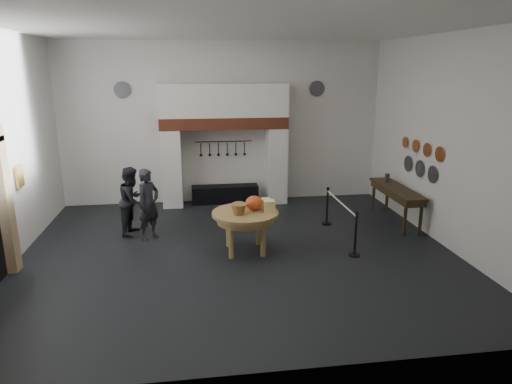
{
  "coord_description": "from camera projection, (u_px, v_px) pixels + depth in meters",
  "views": [
    {
      "loc": [
        -0.91,
        -8.96,
        3.77
      ],
      "look_at": [
        0.35,
        -0.17,
        1.35
      ],
      "focal_mm": 32.0,
      "sensor_mm": 36.0,
      "label": 1
    }
  ],
  "objects": [
    {
      "name": "floor",
      "position": [
        239.0,
        252.0,
        9.67
      ],
      "size": [
        9.0,
        8.0,
        0.02
      ],
      "primitive_type": "cube",
      "color": "black",
      "rests_on": "ground"
    },
    {
      "name": "ceiling",
      "position": [
        236.0,
        27.0,
        8.49
      ],
      "size": [
        9.0,
        8.0,
        0.02
      ],
      "primitive_type": "cube",
      "color": "silver",
      "rests_on": "wall_back"
    },
    {
      "name": "wall_back",
      "position": [
        223.0,
        123.0,
        12.9
      ],
      "size": [
        9.0,
        0.02,
        4.5
      ],
      "primitive_type": "cube",
      "color": "silver",
      "rests_on": "floor"
    },
    {
      "name": "wall_front",
      "position": [
        273.0,
        204.0,
        5.26
      ],
      "size": [
        9.0,
        0.02,
        4.5
      ],
      "primitive_type": "cube",
      "color": "silver",
      "rests_on": "floor"
    },
    {
      "name": "wall_right",
      "position": [
        448.0,
        142.0,
        9.69
      ],
      "size": [
        0.02,
        8.0,
        4.5
      ],
      "primitive_type": "cube",
      "color": "silver",
      "rests_on": "floor"
    },
    {
      "name": "chimney_pier_left",
      "position": [
        172.0,
        168.0,
        12.67
      ],
      "size": [
        0.55,
        0.7,
        2.15
      ],
      "primitive_type": "cube",
      "color": "silver",
      "rests_on": "floor"
    },
    {
      "name": "chimney_pier_right",
      "position": [
        276.0,
        165.0,
        13.08
      ],
      "size": [
        0.55,
        0.7,
        2.15
      ],
      "primitive_type": "cube",
      "color": "silver",
      "rests_on": "floor"
    },
    {
      "name": "hearth_brick_band",
      "position": [
        224.0,
        123.0,
        12.55
      ],
      "size": [
        3.5,
        0.72,
        0.32
      ],
      "primitive_type": "cube",
      "color": "#9E442B",
      "rests_on": "chimney_pier_left"
    },
    {
      "name": "chimney_hood",
      "position": [
        223.0,
        100.0,
        12.39
      ],
      "size": [
        3.5,
        0.7,
        0.9
      ],
      "primitive_type": "cube",
      "color": "silver",
      "rests_on": "hearth_brick_band"
    },
    {
      "name": "iron_range",
      "position": [
        225.0,
        194.0,
        13.16
      ],
      "size": [
        1.9,
        0.45,
        0.5
      ],
      "primitive_type": "cube",
      "color": "black",
      "rests_on": "floor"
    },
    {
      "name": "utensil_rail",
      "position": [
        224.0,
        141.0,
        12.96
      ],
      "size": [
        1.6,
        0.02,
        0.02
      ],
      "primitive_type": "cylinder",
      "rotation": [
        0.0,
        1.57,
        0.0
      ],
      "color": "black",
      "rests_on": "wall_back"
    },
    {
      "name": "door_jamb_far",
      "position": [
        5.0,
        206.0,
        8.45
      ],
      "size": [
        0.22,
        0.3,
        2.6
      ],
      "primitive_type": "cube",
      "color": "tan",
      "rests_on": "floor"
    },
    {
      "name": "wall_plaque",
      "position": [
        20.0,
        177.0,
        9.41
      ],
      "size": [
        0.05,
        0.34,
        0.44
      ],
      "primitive_type": "cube",
      "color": "gold",
      "rests_on": "wall_left"
    },
    {
      "name": "work_table",
      "position": [
        245.0,
        213.0,
        9.5
      ],
      "size": [
        1.64,
        1.64,
        0.07
      ],
      "primitive_type": "cylinder",
      "rotation": [
        0.0,
        0.0,
        0.2
      ],
      "color": "#A98D50",
      "rests_on": "floor"
    },
    {
      "name": "pumpkin",
      "position": [
        254.0,
        203.0,
        9.57
      ],
      "size": [
        0.36,
        0.36,
        0.31
      ],
      "primitive_type": "ellipsoid",
      "color": "#D1471D",
      "rests_on": "work_table"
    },
    {
      "name": "cheese_block_big",
      "position": [
        269.0,
        206.0,
        9.48
      ],
      "size": [
        0.22,
        0.22,
        0.24
      ],
      "primitive_type": "cube",
      "color": "#F2E790",
      "rests_on": "work_table"
    },
    {
      "name": "cheese_block_small",
      "position": [
        266.0,
        203.0,
        9.77
      ],
      "size": [
        0.18,
        0.18,
        0.2
      ],
      "primitive_type": "cube",
      "color": "#F8F094",
      "rests_on": "work_table"
    },
    {
      "name": "wicker_basket",
      "position": [
        239.0,
        209.0,
        9.29
      ],
      "size": [
        0.38,
        0.38,
        0.22
      ],
      "primitive_type": "cone",
      "rotation": [
        3.14,
        0.0,
        0.2
      ],
      "color": "#9D6E39",
      "rests_on": "work_table"
    },
    {
      "name": "bread_loaf",
      "position": [
        239.0,
        204.0,
        9.79
      ],
      "size": [
        0.31,
        0.18,
        0.13
      ],
      "primitive_type": "ellipsoid",
      "color": "#A66E3B",
      "rests_on": "work_table"
    },
    {
      "name": "visitor_near",
      "position": [
        148.0,
        204.0,
        10.23
      ],
      "size": [
        0.68,
        0.7,
        1.62
      ],
      "primitive_type": "imported",
      "rotation": [
        0.0,
        0.0,
        0.84
      ],
      "color": "black",
      "rests_on": "floor"
    },
    {
      "name": "visitor_far",
      "position": [
        132.0,
        201.0,
        10.56
      ],
      "size": [
        0.78,
        0.91,
        1.59
      ],
      "primitive_type": "imported",
      "rotation": [
        0.0,
        0.0,
        1.31
      ],
      "color": "black",
      "rests_on": "floor"
    },
    {
      "name": "side_table",
      "position": [
        397.0,
        189.0,
        11.3
      ],
      "size": [
        0.55,
        2.2,
        0.06
      ],
      "primitive_type": "cube",
      "color": "#352713",
      "rests_on": "floor"
    },
    {
      "name": "pewter_jug",
      "position": [
        387.0,
        178.0,
        11.84
      ],
      "size": [
        0.12,
        0.12,
        0.22
      ],
      "primitive_type": "cylinder",
      "color": "#45464A",
      "rests_on": "side_table"
    },
    {
      "name": "copper_pan_a",
      "position": [
        440.0,
        154.0,
        9.96
      ],
      "size": [
        0.03,
        0.34,
        0.34
      ],
      "primitive_type": "cylinder",
      "rotation": [
        0.0,
        1.57,
        0.0
      ],
      "color": "#C6662D",
      "rests_on": "wall_right"
    },
    {
      "name": "copper_pan_b",
      "position": [
        427.0,
        150.0,
        10.48
      ],
      "size": [
        0.03,
        0.32,
        0.32
      ],
      "primitive_type": "cylinder",
      "rotation": [
        0.0,
        1.57,
        0.0
      ],
      "color": "#C6662D",
      "rests_on": "wall_right"
    },
    {
      "name": "copper_pan_c",
      "position": [
        416.0,
        146.0,
        11.01
      ],
      "size": [
        0.03,
        0.3,
        0.3
      ],
      "primitive_type": "cylinder",
      "rotation": [
        0.0,
        1.57,
        0.0
      ],
      "color": "#C6662D",
      "rests_on": "wall_right"
    },
    {
      "name": "copper_pan_d",
      "position": [
        405.0,
        142.0,
        11.53
      ],
      "size": [
        0.03,
        0.28,
        0.28
      ],
      "primitive_type": "cylinder",
      "rotation": [
        0.0,
        1.57,
        0.0
      ],
      "color": "#C6662D",
      "rests_on": "wall_right"
    },
    {
      "name": "pewter_plate_left",
      "position": [
        433.0,
        174.0,
        10.28
      ],
      "size": [
        0.03,
        0.4,
        0.4
      ],
      "primitive_type": "cylinder",
      "rotation": [
        0.0,
        1.57,
        0.0
      ],
      "color": "#4C4C51",
      "rests_on": "wall_right"
    },
    {
      "name": "pewter_plate_mid",
      "position": [
        420.0,
        169.0,
        10.85
      ],
      "size": [
        0.03,
        0.4,
        0.4
      ],
      "primitive_type": "cylinder",
      "rotation": [
        0.0,
        1.57,
        0.0
      ],
      "color": "#4C4C51",
      "rests_on": "wall_right"
    },
    {
      "name": "pewter_plate_right",
      "position": [
        408.0,
        164.0,
        11.43
      ],
      "size": [
        0.03,
        0.4,
        0.4
      ],
      "primitive_type": "cylinder",
      "rotation": [
        0.0,
        1.57,
        0.0
      ],
      "color": "#4C4C51",
      "rests_on": "wall_right"
    },
    {
      "name": "pewter_plate_back_left",
      "position": [
        122.0,
        90.0,
        12.24
      ],
      "size": [
        0.44,
        0.03,
        0.44
      ],
      "primitive_type": "cylinder",
      "rotation": [
        1.57,
        0.0,
        0.0
      ],
      "color": "#4C4C51",
      "rests_on": "wall_back"
    },
    {
      "name": "pewter_plate_back_right",
      "position": [
        317.0,
        89.0,
        12.98
      ],
      "size": [
        0.44,
        0.03,
        0.44
      ],
      "primitive_type": "cylinder",
      "rotation": [
        1.57,
        0.0,
        0.0
      ],
      "color": "#4C4C51",
      "rests_on": "wall_back"
    },
    {
      "name": "barrier_post_near",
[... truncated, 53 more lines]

